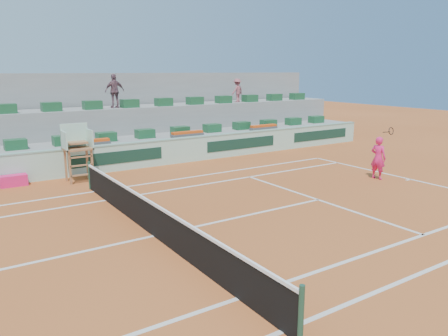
{
  "coord_description": "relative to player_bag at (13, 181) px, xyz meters",
  "views": [
    {
      "loc": [
        -4.67,
        -10.71,
        4.54
      ],
      "look_at": [
        4.0,
        2.5,
        1.0
      ],
      "focal_mm": 35.0,
      "sensor_mm": 36.0,
      "label": 1
    }
  ],
  "objects": [
    {
      "name": "seat_row_lower",
      "position": [
        2.44,
        1.72,
        1.19
      ],
      "size": [
        32.9,
        0.6,
        0.44
      ],
      "color": "#1B512C",
      "rests_on": "seating_tier_lower"
    },
    {
      "name": "spectator_mid",
      "position": [
        5.69,
        3.75,
        3.26
      ],
      "size": [
        1.06,
        0.48,
        1.78
      ],
      "primitive_type": "imported",
      "rotation": [
        0.0,
        0.0,
        3.19
      ],
      "color": "#734C57",
      "rests_on": "seating_tier_upper"
    },
    {
      "name": "seating_tier_lower",
      "position": [
        2.44,
        2.62,
        0.37
      ],
      "size": [
        36.0,
        4.0,
        1.2
      ],
      "primitive_type": "cube",
      "color": "gray",
      "rests_on": "ground"
    },
    {
      "name": "ground",
      "position": [
        2.44,
        -8.08,
        -0.23
      ],
      "size": [
        90.0,
        90.0,
        0.0
      ],
      "primitive_type": "plane",
      "color": "#A34C1F",
      "rests_on": "ground"
    },
    {
      "name": "flower_planters",
      "position": [
        0.94,
        0.92,
        1.11
      ],
      "size": [
        26.8,
        0.36,
        0.28
      ],
      "color": "#4F4F4F",
      "rests_on": "seating_tier_lower"
    },
    {
      "name": "umpire_chair",
      "position": [
        2.44,
        -0.58,
        1.32
      ],
      "size": [
        1.1,
        0.9,
        2.4
      ],
      "color": "#945F38",
      "rests_on": "ground"
    },
    {
      "name": "stadium_back_wall",
      "position": [
        2.44,
        5.82,
        1.97
      ],
      "size": [
        36.0,
        0.4,
        4.4
      ],
      "primitive_type": "cube",
      "color": "gray",
      "rests_on": "ground"
    },
    {
      "name": "seating_tier_upper",
      "position": [
        2.44,
        4.22,
        1.07
      ],
      "size": [
        36.0,
        2.4,
        2.6
      ],
      "primitive_type": "cube",
      "color": "gray",
      "rests_on": "ground"
    },
    {
      "name": "court_lines",
      "position": [
        2.44,
        -8.08,
        -0.22
      ],
      "size": [
        23.89,
        11.09,
        0.01
      ],
      "color": "silver",
      "rests_on": "ground"
    },
    {
      "name": "tennis_net",
      "position": [
        2.44,
        -8.08,
        0.3
      ],
      "size": [
        0.1,
        11.97,
        1.1
      ],
      "color": "black",
      "rests_on": "ground"
    },
    {
      "name": "player_bag",
      "position": [
        0.0,
        0.0,
        0.0
      ],
      "size": [
        1.02,
        0.45,
        0.45
      ],
      "primitive_type": "cube",
      "color": "#F7206E",
      "rests_on": "ground"
    },
    {
      "name": "seat_row_upper",
      "position": [
        2.44,
        3.62,
        2.59
      ],
      "size": [
        32.9,
        0.6,
        0.44
      ],
      "color": "#1B512C",
      "rests_on": "seating_tier_upper"
    },
    {
      "name": "advertising_hoarding",
      "position": [
        2.46,
        0.42,
        0.41
      ],
      "size": [
        36.0,
        0.34,
        1.26
      ],
      "color": "#ACD9C2",
      "rests_on": "ground"
    },
    {
      "name": "spectator_right",
      "position": [
        13.58,
        3.8,
        3.1
      ],
      "size": [
        1.06,
        0.8,
        1.45
      ],
      "primitive_type": "imported",
      "rotation": [
        0.0,
        0.0,
        3.45
      ],
      "color": "#A15058",
      "rests_on": "seating_tier_upper"
    },
    {
      "name": "tennis_player",
      "position": [
        13.22,
        -7.2,
        0.69
      ],
      "size": [
        0.54,
        0.92,
        2.28
      ],
      "color": "#F7206E",
      "rests_on": "ground"
    }
  ]
}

